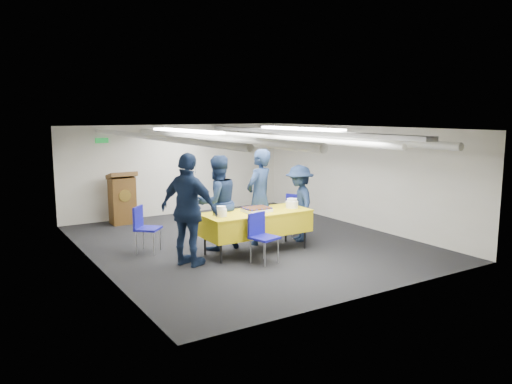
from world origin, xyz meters
TOP-DOWN VIEW (x-y plane):
  - ground at (0.00, 0.00)m, footprint 7.00×7.00m
  - room_shell at (0.09, 0.41)m, footprint 6.00×7.00m
  - serving_table at (-0.21, -0.68)m, footprint 2.07×0.87m
  - sheet_cake at (-0.20, -0.70)m, footprint 0.50×0.39m
  - plate_stack_left at (-0.97, -0.73)m, footprint 0.20×0.20m
  - plate_stack_right at (0.58, -0.73)m, footprint 0.24×0.24m
  - podium at (-1.60, 3.05)m, footprint 0.62×0.53m
  - chair_near at (-0.49, -1.29)m, footprint 0.51×0.51m
  - chair_right at (1.13, 0.03)m, footprint 0.56×0.56m
  - chair_left at (-2.01, 0.41)m, footprint 0.59×0.59m
  - sailor_a at (0.17, -0.20)m, footprint 0.82×0.70m
  - sailor_b at (-0.73, -0.12)m, footprint 0.91×0.73m
  - sailor_c at (-1.63, -0.81)m, footprint 0.96×1.22m
  - sailor_d at (0.98, -0.45)m, footprint 0.92×1.15m

SIDE VIEW (x-z plane):
  - ground at x=0.00m, z-range 0.00..0.00m
  - chair_near at x=-0.49m, z-range 0.10..0.97m
  - chair_right at x=1.13m, z-range 0.10..0.97m
  - chair_left at x=-2.01m, z-range 0.10..0.97m
  - serving_table at x=-0.21m, z-range 0.17..0.94m
  - podium at x=-1.60m, z-range -0.01..1.24m
  - sailor_d at x=0.98m, z-range 0.00..1.56m
  - sheet_cake at x=-0.20m, z-range 0.77..0.86m
  - plate_stack_right at x=0.58m, z-range 0.76..0.94m
  - plate_stack_left at x=-0.97m, z-range 0.76..0.95m
  - sailor_b at x=-0.73m, z-range 0.00..1.81m
  - sailor_a at x=0.17m, z-range 0.00..1.89m
  - sailor_c at x=-1.63m, z-range 0.00..1.94m
  - room_shell at x=0.09m, z-range 0.66..2.96m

